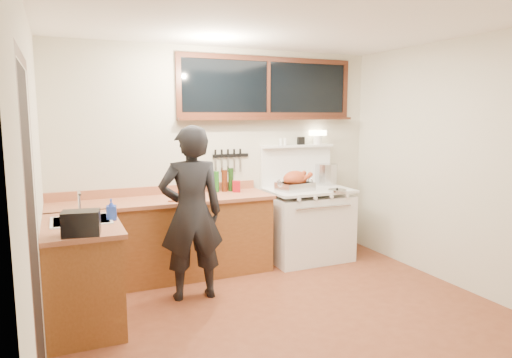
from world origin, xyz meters
name	(u,v)px	position (x,y,z in m)	size (l,w,h in m)	color
ground_plane	(288,318)	(0.00, 0.00, -0.01)	(4.00, 3.50, 0.02)	#602C19
room_shell	(290,134)	(0.00, 0.00, 1.65)	(4.10, 3.60, 2.65)	beige
counter_back	(164,238)	(-0.80, 1.45, 0.45)	(2.44, 0.64, 1.00)	brown
counter_left	(82,273)	(-1.70, 0.62, 0.45)	(0.64, 1.09, 0.90)	brown
sink_unit	(82,227)	(-1.68, 0.70, 0.85)	(0.50, 0.45, 0.37)	white
vintage_stove	(307,222)	(1.00, 1.41, 0.47)	(1.02, 0.74, 1.61)	white
back_window	(269,94)	(0.60, 1.72, 2.06)	(2.32, 0.13, 0.77)	black
left_doorway	(34,240)	(-1.99, -0.55, 1.09)	(0.02, 1.04, 2.17)	black
knife_strip	(229,156)	(0.08, 1.73, 1.31)	(0.46, 0.03, 0.28)	black
man	(191,213)	(-0.67, 0.79, 0.86)	(0.66, 0.47, 1.72)	black
soap_bottle	(111,209)	(-1.43, 0.64, 0.99)	(0.10, 0.10, 0.19)	#2544B9
toaster	(81,223)	(-1.70, 0.20, 1.00)	(0.30, 0.23, 0.19)	black
cutting_board	(187,195)	(-0.57, 1.30, 0.95)	(0.45, 0.40, 0.14)	#9D5C3E
roast_turkey	(295,182)	(0.80, 1.36, 1.00)	(0.45, 0.37, 0.24)	silver
stockpot	(326,174)	(1.40, 1.63, 1.04)	(0.38, 0.38, 0.27)	silver
saucepan	(299,182)	(0.97, 1.58, 0.96)	(0.19, 0.28, 0.11)	silver
pot_lid	(337,190)	(1.23, 1.10, 0.91)	(0.28, 0.28, 0.04)	silver
coffee_tin	(237,186)	(0.10, 1.54, 0.97)	(0.11, 0.10, 0.14)	maroon
pitcher	(199,188)	(-0.36, 1.54, 0.98)	(0.11, 0.11, 0.17)	white
bottle_cluster	(223,181)	(-0.05, 1.63, 1.03)	(0.32, 0.07, 0.28)	black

